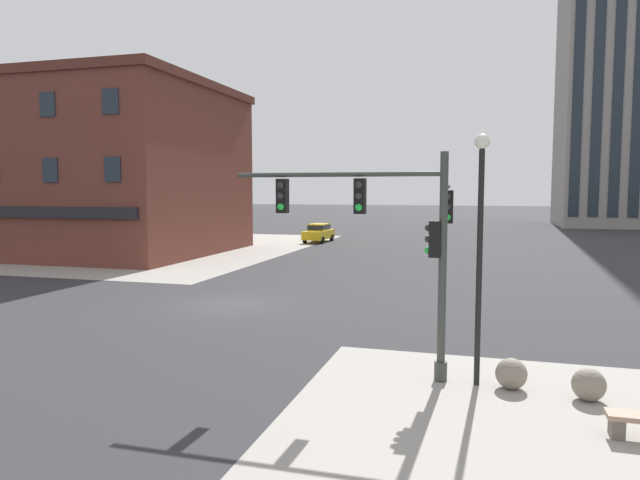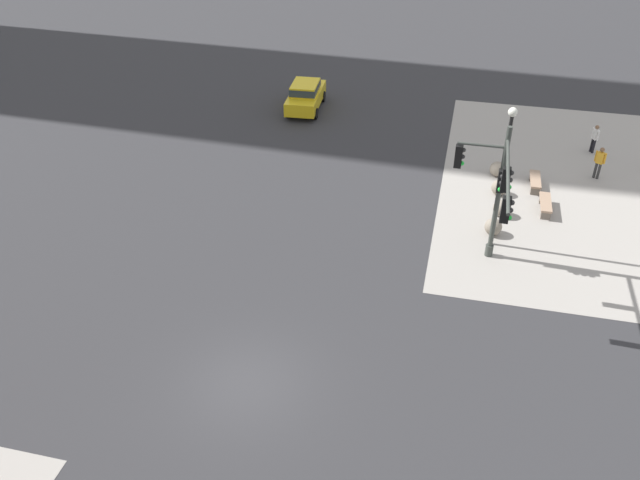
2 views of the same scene
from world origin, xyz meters
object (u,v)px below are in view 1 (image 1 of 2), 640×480
(bollard_sphere_curb_a, at_px, (511,374))
(bollard_sphere_curb_b, at_px, (589,385))
(street_lamp_corner_near, at_px, (480,232))
(traffic_signal_main, at_px, (401,234))
(car_main_southbound_far, at_px, (319,232))

(bollard_sphere_curb_a, xyz_separation_m, bollard_sphere_curb_b, (1.65, -0.33, 0.00))
(bollard_sphere_curb_a, relative_size, street_lamp_corner_near, 0.12)
(bollard_sphere_curb_a, bearing_deg, traffic_signal_main, 172.86)
(traffic_signal_main, height_order, bollard_sphere_curb_b, traffic_signal_main)
(traffic_signal_main, bearing_deg, street_lamp_corner_near, -8.31)
(traffic_signal_main, distance_m, street_lamp_corner_near, 1.97)
(traffic_signal_main, xyz_separation_m, street_lamp_corner_near, (1.94, -0.28, 0.10))
(traffic_signal_main, xyz_separation_m, bollard_sphere_curb_b, (4.39, -0.67, -3.28))
(traffic_signal_main, bearing_deg, car_main_southbound_far, 109.21)
(traffic_signal_main, xyz_separation_m, bollard_sphere_curb_a, (2.74, -0.34, -3.28))
(car_main_southbound_far, bearing_deg, traffic_signal_main, -70.79)
(traffic_signal_main, height_order, street_lamp_corner_near, street_lamp_corner_near)
(bollard_sphere_curb_b, bearing_deg, traffic_signal_main, 171.29)
(traffic_signal_main, height_order, car_main_southbound_far, traffic_signal_main)
(bollard_sphere_curb_a, xyz_separation_m, car_main_southbound_far, (-15.23, 36.19, 0.55))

